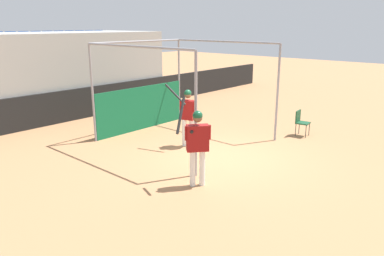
{
  "coord_description": "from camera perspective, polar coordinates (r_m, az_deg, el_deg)",
  "views": [
    {
      "loc": [
        -7.89,
        -5.92,
        3.57
      ],
      "look_at": [
        -0.89,
        0.3,
        0.96
      ],
      "focal_mm": 35.0,
      "sensor_mm": 36.0,
      "label": 1
    }
  ],
  "objects": [
    {
      "name": "ground_plane",
      "position": [
        10.49,
        4.48,
        -4.38
      ],
      "size": [
        60.0,
        60.0,
        0.0
      ],
      "primitive_type": "plane",
      "color": "#A8754C"
    },
    {
      "name": "outfield_wall",
      "position": [
        15.22,
        -16.19,
        3.69
      ],
      "size": [
        24.0,
        0.12,
        1.2
      ],
      "color": "black",
      "rests_on": "ground"
    },
    {
      "name": "bleacher_section",
      "position": [
        16.83,
        -20.28,
        8.01
      ],
      "size": [
        8.7,
        4.0,
        3.28
      ],
      "color": "#9E9E99",
      "rests_on": "ground"
    },
    {
      "name": "player_batter",
      "position": [
        11.1,
        -0.7,
        2.37
      ],
      "size": [
        0.58,
        0.8,
        1.89
      ],
      "rotation": [
        0.0,
        0.0,
        1.82
      ],
      "color": "white",
      "rests_on": "ground"
    },
    {
      "name": "player_waiting",
      "position": [
        8.3,
        0.78,
        -2.0
      ],
      "size": [
        0.8,
        0.63,
        2.04
      ],
      "rotation": [
        0.0,
        0.0,
        2.45
      ],
      "color": "white",
      "rests_on": "ground"
    },
    {
      "name": "folding_chair",
      "position": [
        12.8,
        16.22,
        1.13
      ],
      "size": [
        0.45,
        0.45,
        0.84
      ],
      "rotation": [
        0.0,
        0.0,
        -3.02
      ],
      "color": "#194C2D",
      "rests_on": "ground"
    },
    {
      "name": "batting_cage",
      "position": [
        12.51,
        -5.69,
        5.07
      ],
      "size": [
        3.9,
        4.25,
        3.04
      ],
      "color": "gray",
      "rests_on": "ground"
    }
  ]
}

